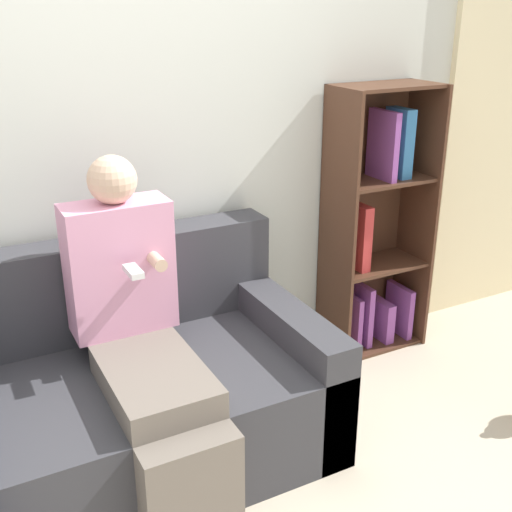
% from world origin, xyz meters
% --- Properties ---
extents(back_wall, '(10.00, 0.06, 2.55)m').
position_xyz_m(back_wall, '(0.00, 1.08, 1.27)').
color(back_wall, silver).
rests_on(back_wall, ground_plane).
extents(curtain_panel, '(0.88, 0.04, 2.09)m').
position_xyz_m(curtain_panel, '(2.35, 1.03, 1.04)').
color(curtain_panel, beige).
rests_on(curtain_panel, ground_plane).
extents(couch, '(2.09, 0.95, 0.88)m').
position_xyz_m(couch, '(-0.40, 0.58, 0.29)').
color(couch, '#38383D').
rests_on(couch, ground_plane).
extents(adult_seated, '(0.42, 0.86, 1.28)m').
position_xyz_m(adult_seated, '(-0.11, 0.47, 0.65)').
color(adult_seated, '#70665B').
rests_on(adult_seated, ground_plane).
extents(bookshelf, '(0.55, 0.32, 1.45)m').
position_xyz_m(bookshelf, '(1.36, 0.91, 0.72)').
color(bookshelf, '#4C2D1E').
rests_on(bookshelf, ground_plane).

